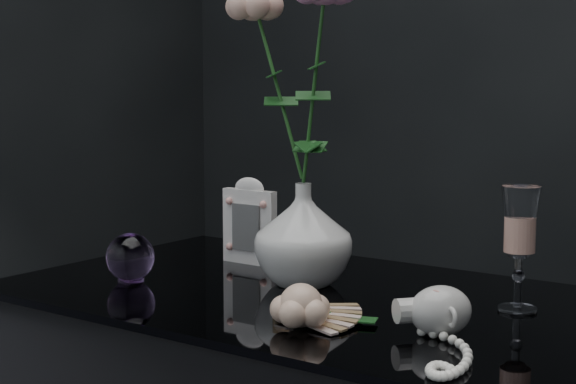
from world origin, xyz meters
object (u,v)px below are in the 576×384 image
Objects in this scene: vase at (303,234)px; wine_glass at (519,249)px; picture_frame at (250,221)px; pearl_jar at (441,309)px; paperweight at (130,257)px; loose_rose at (301,306)px.

vase is 0.35m from wine_glass.
picture_frame reaches higher than pearl_jar.
paperweight is at bearing -106.59° from picture_frame.
vase is 1.05× the size of picture_frame.
wine_glass is 2.25× the size of paperweight.
picture_frame is at bearing 72.34° from paperweight.
loose_rose is 0.18m from pearl_jar.
vase is 0.19m from picture_frame.
loose_rose is at bearing -9.93° from paperweight.
vase reaches higher than loose_rose.
picture_frame is 0.66× the size of pearl_jar.
vase is 0.29m from paperweight.
wine_glass is 0.62m from paperweight.
wine_glass is 1.15× the size of picture_frame.
vase is 0.92× the size of wine_glass.
paperweight is (-0.07, -0.23, -0.04)m from picture_frame.
vase is 0.34m from pearl_jar.
wine_glass reaches higher than picture_frame.
wine_glass reaches higher than loose_rose.
loose_rose is 0.75× the size of pearl_jar.
vase reaches higher than picture_frame.
picture_frame reaches higher than paperweight.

